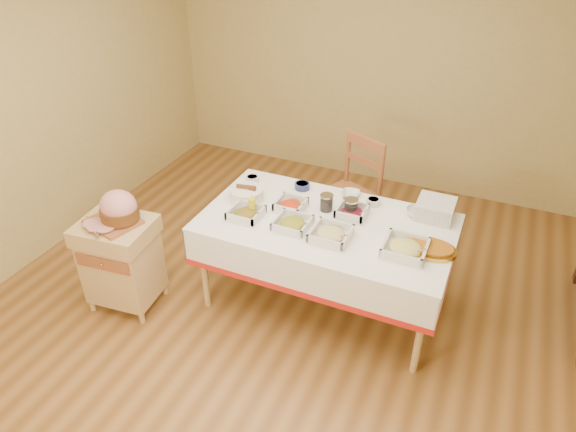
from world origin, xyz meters
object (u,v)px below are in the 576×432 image
at_px(bread_basket, 247,194).
at_px(preserve_jar_right, 351,208).
at_px(butcher_cart, 121,259).
at_px(ham_on_board, 118,210).
at_px(plate_stack, 435,209).
at_px(brass_platter, 431,249).
at_px(preserve_jar_left, 326,203).
at_px(dining_chair, 351,194).
at_px(dining_table, 326,240).
at_px(mustard_bottle, 252,205).

bearing_deg(bread_basket, preserve_jar_right, 8.05).
bearing_deg(butcher_cart, ham_on_board, 38.14).
relative_size(ham_on_board, plate_stack, 1.46).
height_order(bread_basket, brass_platter, bread_basket).
distance_m(preserve_jar_left, plate_stack, 0.80).
relative_size(ham_on_board, preserve_jar_right, 2.93).
relative_size(bread_basket, plate_stack, 0.98).
relative_size(dining_chair, bread_basket, 3.89).
xyz_separation_m(dining_table, ham_on_board, (-1.38, -0.61, 0.26)).
xyz_separation_m(mustard_bottle, brass_platter, (1.31, 0.06, -0.05)).
xyz_separation_m(dining_chair, bread_basket, (-0.60, -0.81, 0.29)).
relative_size(preserve_jar_right, plate_stack, 0.50).
distance_m(butcher_cart, mustard_bottle, 1.09).
bearing_deg(bread_basket, dining_table, -3.60).
distance_m(butcher_cart, brass_platter, 2.28).
relative_size(butcher_cart, mustard_bottle, 4.69).
bearing_deg(mustard_bottle, preserve_jar_left, 28.96).
distance_m(butcher_cart, ham_on_board, 0.44).
xyz_separation_m(dining_table, butcher_cart, (-1.42, -0.64, -0.17)).
bearing_deg(preserve_jar_right, preserve_jar_left, -177.70).
relative_size(preserve_jar_left, preserve_jar_right, 0.99).
distance_m(mustard_bottle, bread_basket, 0.21).
bearing_deg(plate_stack, preserve_jar_right, -158.16).
xyz_separation_m(dining_table, dining_chair, (-0.08, 0.86, -0.08)).
bearing_deg(mustard_bottle, butcher_cart, -149.18).
bearing_deg(brass_platter, dining_table, 175.56).
bearing_deg(dining_chair, butcher_cart, -131.81).
xyz_separation_m(mustard_bottle, plate_stack, (1.25, 0.51, -0.01)).
bearing_deg(bread_basket, butcher_cart, -137.24).
relative_size(preserve_jar_right, brass_platter, 0.39).
distance_m(dining_chair, brass_platter, 1.27).
distance_m(ham_on_board, brass_platter, 2.21).
relative_size(dining_chair, plate_stack, 3.82).
xyz_separation_m(ham_on_board, mustard_bottle, (0.83, 0.49, -0.03)).
height_order(dining_table, preserve_jar_right, preserve_jar_right).
bearing_deg(butcher_cart, plate_stack, 25.83).
bearing_deg(preserve_jar_left, brass_platter, -14.28).
xyz_separation_m(butcher_cart, plate_stack, (2.12, 1.02, 0.40)).
bearing_deg(dining_table, preserve_jar_right, 50.64).
relative_size(ham_on_board, mustard_bottle, 2.42).
height_order(dining_chair, ham_on_board, dining_chair).
relative_size(ham_on_board, preserve_jar_left, 2.97).
bearing_deg(butcher_cart, dining_table, 24.28).
bearing_deg(bread_basket, plate_stack, 13.98).
distance_m(preserve_jar_right, mustard_bottle, 0.73).
bearing_deg(plate_stack, preserve_jar_left, -162.70).
bearing_deg(preserve_jar_left, dining_chair, 91.59).
height_order(dining_chair, plate_stack, dining_chair).
distance_m(bread_basket, plate_stack, 1.42).
bearing_deg(butcher_cart, mustard_bottle, 30.82).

